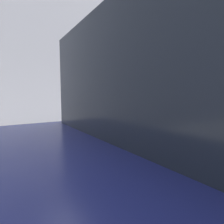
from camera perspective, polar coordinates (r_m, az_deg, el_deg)
name	(u,v)px	position (r m, az deg, el deg)	size (l,w,h in m)	color
ground_plane	(188,223)	(2.37, 23.67, -30.23)	(60.00, 60.00, 0.00)	slate
sidewalk	(92,158)	(3.82, -6.69, -14.60)	(24.00, 2.80, 0.12)	#ADAAA3
building_facade	(55,44)	(5.93, -18.20, 20.22)	(24.00, 0.30, 5.81)	gray
parking_meter	(112,105)	(2.75, 0.00, 2.27)	(0.23, 0.12, 1.63)	gray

